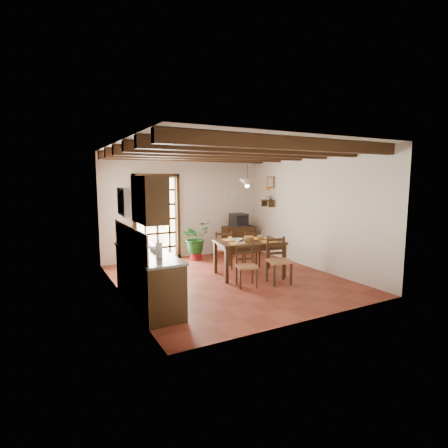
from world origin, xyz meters
TOP-DOWN VIEW (x-y plane):
  - ground_plane at (0.00, 0.00)m, footprint 5.00×5.00m
  - room_shell at (0.00, 0.00)m, footprint 4.52×5.02m
  - ceiling_beams at (0.00, 0.00)m, footprint 4.50×4.34m
  - french_door at (-0.80, 2.45)m, footprint 1.26×0.11m
  - kitchen_counter at (-1.96, -0.60)m, footprint 0.64×2.25m
  - upper_cabinet at (-2.08, -1.30)m, footprint 0.35×0.80m
  - range_hood at (-2.05, -0.05)m, footprint 0.38×0.60m
  - counter_items at (-1.95, -0.51)m, footprint 0.50×1.43m
  - dining_table at (0.55, 0.07)m, footprint 1.59×1.17m
  - chair_near_left at (0.07, -0.60)m, footprint 0.48×0.46m
  - chair_near_right at (0.78, -0.73)m, footprint 0.51×0.50m
  - chair_far_left at (0.33, 0.86)m, footprint 0.55×0.54m
  - chair_far_right at (1.04, 0.73)m, footprint 0.53×0.52m
  - table_setting at (0.55, 0.07)m, footprint 1.05×0.70m
  - table_bowl at (0.31, 0.16)m, footprint 0.24×0.24m
  - sideboard at (1.57, 2.23)m, footprint 0.94×0.47m
  - crt_tv at (1.57, 2.22)m, footprint 0.44×0.41m
  - fuse_box at (1.50, 2.48)m, footprint 0.25×0.03m
  - plant_pot at (0.12, 2.04)m, footprint 0.35×0.35m
  - potted_plant at (0.12, 2.04)m, footprint 2.39×2.22m
  - wall_shelf at (2.14, 1.60)m, footprint 0.20×0.42m
  - shelf_vase at (2.14, 1.60)m, footprint 0.15×0.15m
  - shelf_flowers at (2.14, 1.60)m, footprint 0.14×0.14m
  - framed_picture at (2.22, 1.60)m, footprint 0.03×0.32m
  - pendant_lamp at (0.55, 0.17)m, footprint 0.36×0.36m

SIDE VIEW (x-z plane):
  - ground_plane at x=0.00m, z-range 0.00..0.00m
  - plant_pot at x=0.12m, z-range 0.00..0.22m
  - chair_near_left at x=0.07m, z-range -0.16..0.68m
  - chair_far_right at x=1.04m, z-range -0.17..0.73m
  - chair_far_left at x=0.33m, z-range -0.17..0.75m
  - chair_near_right at x=0.78m, z-range -0.18..0.77m
  - sideboard at x=1.57m, z-range 0.00..0.78m
  - kitchen_counter at x=-1.96m, z-range -0.22..1.16m
  - potted_plant at x=0.12m, z-range -0.52..1.66m
  - dining_table at x=0.55m, z-range 0.29..1.08m
  - table_bowl at x=0.31m, z-range 0.79..0.84m
  - table_setting at x=0.55m, z-range 0.80..0.90m
  - counter_items at x=-1.95m, z-range 0.83..1.08m
  - crt_tv at x=1.57m, z-range 0.78..1.16m
  - french_door at x=-0.80m, z-range 0.02..2.34m
  - wall_shelf at x=2.14m, z-range 1.41..1.61m
  - shelf_vase at x=2.14m, z-range 1.57..1.73m
  - range_hood at x=-2.05m, z-range 1.46..2.00m
  - fuse_box at x=1.50m, z-range 1.59..1.91m
  - room_shell at x=0.00m, z-range 0.41..3.22m
  - upper_cabinet at x=-2.08m, z-range 1.50..2.20m
  - shelf_flowers at x=2.14m, z-range 1.68..2.04m
  - framed_picture at x=2.22m, z-range 1.89..2.21m
  - pendant_lamp at x=0.55m, z-range 1.66..2.50m
  - ceiling_beams at x=0.00m, z-range 2.59..2.79m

